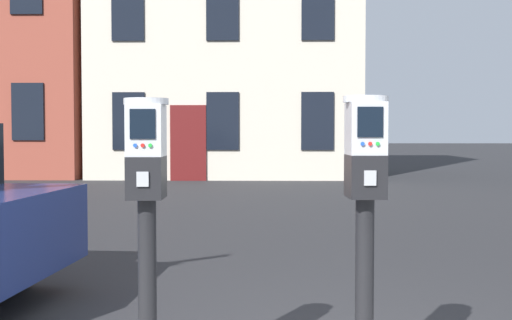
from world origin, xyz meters
TOP-DOWN VIEW (x-y plane):
  - parking_meter_near_kerb at (-0.93, -0.33)m, footprint 0.22×0.26m
  - parking_meter_twin_adjacent at (0.13, -0.33)m, footprint 0.22×0.26m

SIDE VIEW (x-z plane):
  - parking_meter_near_kerb at x=-0.93m, z-range 0.40..1.76m
  - parking_meter_twin_adjacent at x=0.13m, z-range 0.40..1.78m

